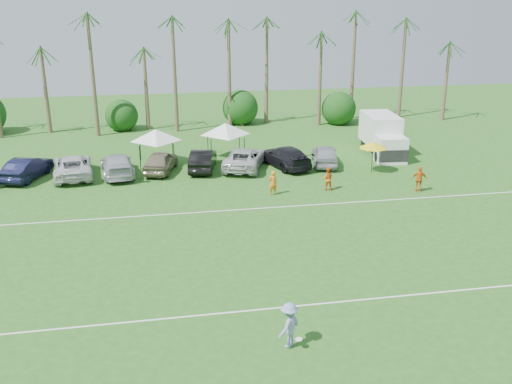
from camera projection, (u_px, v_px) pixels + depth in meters
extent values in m
plane|color=#285D1C|center=(244.00, 338.00, 22.24)|extent=(120.00, 120.00, 0.00)
cube|color=white|center=(236.00, 312.00, 24.10)|extent=(80.00, 0.10, 0.01)
cube|color=white|center=(207.00, 212.00, 35.26)|extent=(80.00, 0.10, 0.01)
cone|color=brown|center=(54.00, 81.00, 53.88)|extent=(0.44, 0.44, 10.00)
cone|color=brown|center=(97.00, 75.00, 54.40)|extent=(0.44, 0.44, 11.00)
cone|color=brown|center=(140.00, 89.00, 55.58)|extent=(0.44, 0.44, 8.00)
cone|color=brown|center=(181.00, 83.00, 56.10)|extent=(0.44, 0.44, 9.00)
cone|color=brown|center=(222.00, 77.00, 56.62)|extent=(0.44, 0.44, 10.00)
cone|color=brown|center=(261.00, 71.00, 57.14)|extent=(0.44, 0.44, 11.00)
cone|color=brown|center=(309.00, 85.00, 58.48)|extent=(0.44, 0.44, 8.00)
cone|color=brown|center=(356.00, 79.00, 59.18)|extent=(0.44, 0.44, 9.00)
cone|color=brown|center=(401.00, 73.00, 59.87)|extent=(0.44, 0.44, 10.00)
cone|color=brown|center=(437.00, 67.00, 60.39)|extent=(0.44, 0.44, 11.00)
cylinder|color=brown|center=(123.00, 121.00, 57.24)|extent=(0.30, 0.30, 1.40)
sphere|color=#113F11|center=(122.00, 111.00, 56.88)|extent=(4.00, 4.00, 4.00)
cylinder|color=brown|center=(240.00, 117.00, 59.29)|extent=(0.30, 0.30, 1.40)
sphere|color=#113F11|center=(240.00, 107.00, 58.94)|extent=(4.00, 4.00, 4.00)
cylinder|color=brown|center=(333.00, 114.00, 61.00)|extent=(0.30, 0.30, 1.40)
sphere|color=#113F11|center=(333.00, 103.00, 60.65)|extent=(4.00, 4.00, 4.00)
imported|color=orange|center=(273.00, 183.00, 38.04)|extent=(0.65, 0.48, 1.66)
imported|color=#DC5D18|center=(328.00, 179.00, 39.00)|extent=(0.89, 0.76, 1.60)
imported|color=orange|center=(419.00, 179.00, 38.66)|extent=(1.11, 0.72, 1.76)
cube|color=white|center=(380.00, 129.00, 48.04)|extent=(2.89, 4.76, 2.47)
cube|color=white|center=(391.00, 150.00, 45.38)|extent=(2.43, 1.99, 2.08)
cube|color=black|center=(394.00, 156.00, 44.78)|extent=(2.29, 0.51, 0.99)
cube|color=#E5590C|center=(394.00, 134.00, 48.28)|extent=(0.17, 1.58, 0.89)
cylinder|color=black|center=(378.00, 157.00, 45.68)|extent=(0.38, 0.91, 0.89)
cylinder|color=black|center=(402.00, 156.00, 45.84)|extent=(0.38, 0.91, 0.89)
cylinder|color=black|center=(364.00, 144.00, 49.59)|extent=(0.38, 0.91, 0.89)
cylinder|color=black|center=(386.00, 143.00, 49.75)|extent=(0.38, 0.91, 0.89)
cylinder|color=black|center=(140.00, 158.00, 43.61)|extent=(0.06, 0.06, 1.86)
cylinder|color=black|center=(174.00, 156.00, 44.05)|extent=(0.06, 0.06, 1.86)
cylinder|color=black|center=(140.00, 149.00, 46.02)|extent=(0.06, 0.06, 1.86)
cylinder|color=black|center=(173.00, 148.00, 46.46)|extent=(0.06, 0.06, 1.86)
pyramid|color=white|center=(155.00, 129.00, 44.43)|extent=(4.02, 4.02, 0.93)
cylinder|color=black|center=(211.00, 151.00, 45.39)|extent=(0.06, 0.06, 1.91)
cylinder|color=black|center=(244.00, 149.00, 45.84)|extent=(0.06, 0.06, 1.91)
cylinder|color=black|center=(208.00, 143.00, 47.87)|extent=(0.06, 0.06, 1.91)
cylinder|color=black|center=(239.00, 141.00, 48.33)|extent=(0.06, 0.06, 1.91)
pyramid|color=white|center=(225.00, 123.00, 46.23)|extent=(4.14, 4.14, 0.96)
cylinder|color=black|center=(372.00, 159.00, 42.84)|extent=(0.05, 0.05, 2.12)
cone|color=yellow|center=(373.00, 145.00, 42.49)|extent=(2.12, 2.12, 0.48)
imported|color=#8791C0|center=(289.00, 325.00, 21.48)|extent=(1.32, 1.30, 1.82)
cylinder|color=white|center=(299.00, 339.00, 21.42)|extent=(0.27, 0.27, 0.03)
imported|color=black|center=(27.00, 168.00, 41.39)|extent=(3.17, 5.16, 1.61)
imported|color=silver|center=(73.00, 166.00, 41.86)|extent=(3.32, 6.05, 1.61)
imported|color=#B6B6BF|center=(117.00, 165.00, 42.22)|extent=(2.92, 5.77, 1.61)
imported|color=gray|center=(161.00, 161.00, 43.04)|extent=(3.05, 5.04, 1.61)
imported|color=black|center=(203.00, 160.00, 43.53)|extent=(2.67, 5.12, 1.61)
imported|color=silver|center=(244.00, 158.00, 43.90)|extent=(4.41, 6.33, 1.61)
imported|color=black|center=(285.00, 157.00, 44.34)|extent=(3.71, 5.94, 1.61)
imported|color=#AAABB3|center=(325.00, 155.00, 44.82)|extent=(2.88, 5.01, 1.61)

